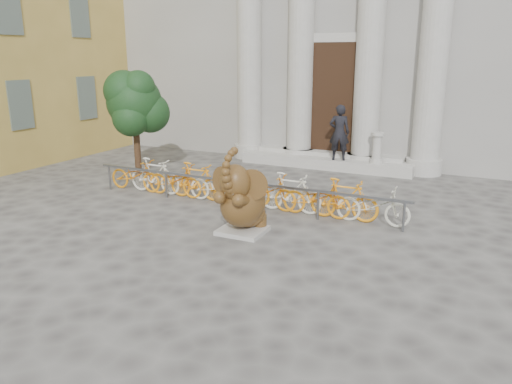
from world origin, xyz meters
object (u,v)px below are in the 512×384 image
at_px(elephant_statue, 242,202).
at_px(pedestrian, 339,133).
at_px(tree, 135,103).
at_px(bike_rack, 241,187).

relative_size(elephant_statue, pedestrian, 1.06).
bearing_deg(tree, pedestrian, 33.93).
relative_size(bike_rack, pedestrian, 4.70).
height_order(elephant_statue, pedestrian, pedestrian).
height_order(tree, pedestrian, tree).
height_order(bike_rack, tree, tree).
xyz_separation_m(tree, pedestrian, (5.47, 3.68, -1.05)).
bearing_deg(pedestrian, bike_rack, 63.28).
height_order(bike_rack, pedestrian, pedestrian).
relative_size(bike_rack, tree, 2.61).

